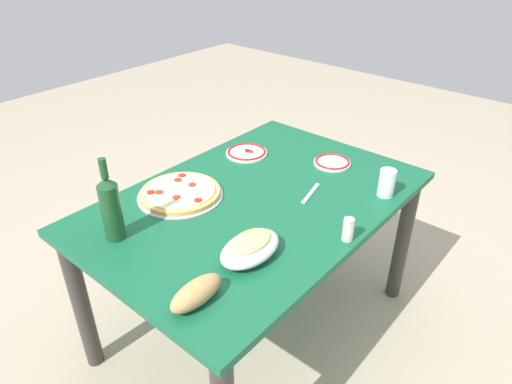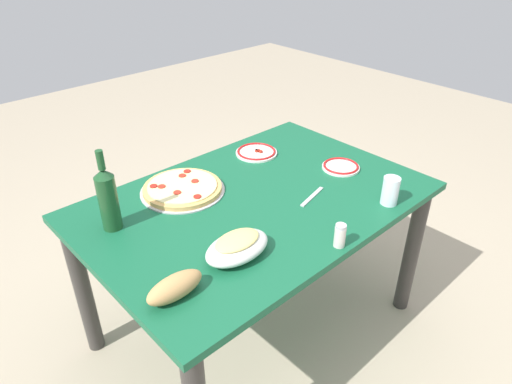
{
  "view_description": "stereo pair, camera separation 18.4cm",
  "coord_description": "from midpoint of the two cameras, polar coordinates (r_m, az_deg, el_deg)",
  "views": [
    {
      "loc": [
        -1.2,
        -1.02,
        1.69
      ],
      "look_at": [
        0.0,
        0.0,
        0.74
      ],
      "focal_mm": 32.36,
      "sensor_mm": 36.0,
      "label": 1
    },
    {
      "loc": [
        -1.07,
        -1.15,
        1.69
      ],
      "look_at": [
        0.0,
        0.0,
        0.74
      ],
      "focal_mm": 32.36,
      "sensor_mm": 36.0,
      "label": 2
    }
  ],
  "objects": [
    {
      "name": "dining_table",
      "position": [
        1.91,
        2.75,
        -3.63
      ],
      "size": [
        1.36,
        0.92,
        0.71
      ],
      "color": "#145938",
      "rests_on": "ground"
    },
    {
      "name": "bread_loaf",
      "position": [
        1.39,
        -6.23,
        -11.75
      ],
      "size": [
        0.19,
        0.08,
        0.07
      ],
      "primitive_type": "ellipsoid",
      "color": "tan",
      "rests_on": "dining_table"
    },
    {
      "name": "side_plate_near",
      "position": [
        2.2,
        2.45,
        4.88
      ],
      "size": [
        0.2,
        0.2,
        0.02
      ],
      "color": "white",
      "rests_on": "dining_table"
    },
    {
      "name": "baked_pasta_dish",
      "position": [
        1.53,
        1.11,
        -6.83
      ],
      "size": [
        0.24,
        0.15,
        0.08
      ],
      "color": "white",
      "rests_on": "dining_table"
    },
    {
      "name": "fork_left",
      "position": [
        1.88,
        9.73,
        -0.65
      ],
      "size": [
        0.17,
        0.05,
        0.0
      ],
      "primitive_type": "cube",
      "rotation": [
        0.0,
        0.0,
        0.23
      ],
      "color": "#B7B7BC",
      "rests_on": "dining_table"
    },
    {
      "name": "wine_bottle",
      "position": [
        1.67,
        -14.91,
        -0.8
      ],
      "size": [
        0.07,
        0.07,
        0.31
      ],
      "color": "#194723",
      "rests_on": "dining_table"
    },
    {
      "name": "pepperoni_pizza",
      "position": [
        1.9,
        -6.37,
        0.36
      ],
      "size": [
        0.35,
        0.35,
        0.03
      ],
      "color": "#B7B7BC",
      "rests_on": "dining_table"
    },
    {
      "name": "spice_shaker",
      "position": [
        1.61,
        13.48,
        -5.44
      ],
      "size": [
        0.04,
        0.04,
        0.09
      ],
      "color": "silver",
      "rests_on": "dining_table"
    },
    {
      "name": "side_plate_far",
      "position": [
        2.12,
        12.91,
        3.01
      ],
      "size": [
        0.17,
        0.17,
        0.02
      ],
      "color": "white",
      "rests_on": "dining_table"
    },
    {
      "name": "ground_plane",
      "position": [
        2.31,
        2.37,
        -16.05
      ],
      "size": [
        8.0,
        8.0,
        0.0
      ],
      "primitive_type": "plane",
      "color": "tan",
      "rests_on": "ground"
    },
    {
      "name": "water_glass",
      "position": [
        1.89,
        18.98,
        0.06
      ],
      "size": [
        0.07,
        0.07,
        0.11
      ],
      "primitive_type": "cylinder",
      "color": "silver",
      "rests_on": "dining_table"
    }
  ]
}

